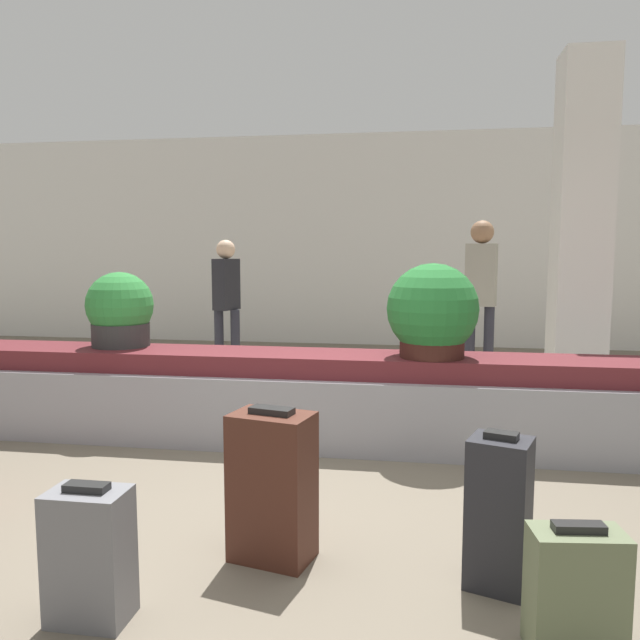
% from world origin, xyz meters
% --- Properties ---
extents(ground_plane, '(18.00, 18.00, 0.00)m').
position_xyz_m(ground_plane, '(0.00, 0.00, 0.00)').
color(ground_plane, '#6B6051').
extents(back_wall, '(18.00, 0.06, 3.20)m').
position_xyz_m(back_wall, '(0.00, 6.47, 1.60)').
color(back_wall, silver).
rests_on(back_wall, ground_plane).
extents(carousel, '(7.76, 0.71, 0.69)m').
position_xyz_m(carousel, '(0.00, 1.45, 0.33)').
color(carousel, gray).
rests_on(carousel, ground_plane).
extents(pillar, '(0.46, 0.46, 3.20)m').
position_xyz_m(pillar, '(2.17, 2.90, 1.60)').
color(pillar, silver).
rests_on(pillar, ground_plane).
extents(suitcase_0, '(0.42, 0.33, 0.73)m').
position_xyz_m(suitcase_0, '(0.06, -0.36, 0.35)').
color(suitcase_0, '#472319').
rests_on(suitcase_0, ground_plane).
extents(suitcase_1, '(0.31, 0.21, 0.56)m').
position_xyz_m(suitcase_1, '(-0.53, -0.96, 0.27)').
color(suitcase_1, slate).
rests_on(suitcase_1, ground_plane).
extents(suitcase_2, '(0.31, 0.29, 0.69)m').
position_xyz_m(suitcase_2, '(1.08, -0.45, 0.33)').
color(suitcase_2, '#232328').
rests_on(suitcase_2, ground_plane).
extents(suitcase_4, '(0.35, 0.22, 0.49)m').
position_xyz_m(suitcase_4, '(1.30, -0.87, 0.23)').
color(suitcase_4, '#5B6647').
rests_on(suitcase_4, ground_plane).
extents(potted_plant_0, '(0.53, 0.53, 0.60)m').
position_xyz_m(potted_plant_0, '(-1.64, 1.54, 0.97)').
color(potted_plant_0, '#2D2D2D').
rests_on(potted_plant_0, carousel).
extents(potted_plant_1, '(0.66, 0.66, 0.68)m').
position_xyz_m(potted_plant_1, '(0.82, 1.41, 1.00)').
color(potted_plant_1, '#381914').
rests_on(potted_plant_1, carousel).
extents(traveler_0, '(0.31, 0.36, 1.57)m').
position_xyz_m(traveler_0, '(-1.51, 3.94, 0.93)').
color(traveler_0, '#282833').
rests_on(traveler_0, ground_plane).
extents(traveler_1, '(0.36, 0.26, 1.77)m').
position_xyz_m(traveler_1, '(1.38, 3.84, 1.07)').
color(traveler_1, '#282833').
rests_on(traveler_1, ground_plane).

